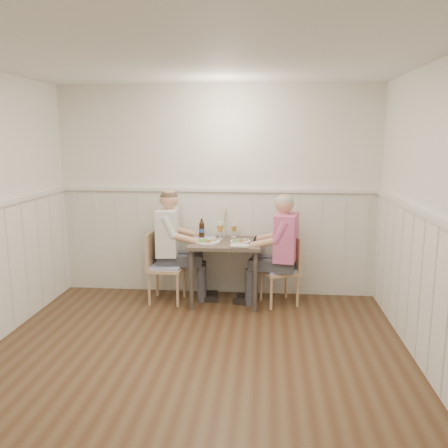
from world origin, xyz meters
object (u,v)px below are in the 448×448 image
(dining_table, at_px, (226,250))
(beer_bottle, at_px, (202,229))
(chair_left, at_px, (162,264))
(grass_vase, at_px, (224,223))
(man_in_pink, at_px, (282,259))
(diner_cream, at_px, (171,254))
(chair_right, at_px, (283,267))

(dining_table, height_order, beer_bottle, beer_bottle)
(chair_left, bearing_deg, grass_vase, 25.32)
(man_in_pink, relative_size, beer_bottle, 5.76)
(diner_cream, relative_size, beer_bottle, 5.86)
(beer_bottle, distance_m, grass_vase, 0.29)
(chair_right, xyz_separation_m, man_in_pink, (-0.02, -0.07, 0.12))
(chair_left, xyz_separation_m, man_in_pink, (1.43, -0.02, 0.10))
(man_in_pink, distance_m, grass_vase, 0.87)
(chair_right, bearing_deg, chair_left, -177.87)
(dining_table, distance_m, chair_right, 0.72)
(man_in_pink, bearing_deg, diner_cream, 175.94)
(beer_bottle, relative_size, grass_vase, 0.63)
(chair_right, height_order, man_in_pink, man_in_pink)
(chair_left, bearing_deg, chair_right, 2.13)
(dining_table, height_order, chair_left, chair_left)
(chair_right, xyz_separation_m, grass_vase, (-0.74, 0.28, 0.47))
(man_in_pink, relative_size, diner_cream, 0.98)
(dining_table, distance_m, man_in_pink, 0.67)
(chair_left, distance_m, grass_vase, 0.91)
(chair_left, relative_size, grass_vase, 2.30)
(dining_table, bearing_deg, chair_right, 2.14)
(dining_table, distance_m, grass_vase, 0.42)
(diner_cream, bearing_deg, man_in_pink, -4.06)
(chair_left, bearing_deg, dining_table, 2.12)
(chair_right, relative_size, grass_vase, 2.21)
(chair_left, bearing_deg, beer_bottle, 27.57)
(dining_table, xyz_separation_m, diner_cream, (-0.67, 0.05, -0.06))
(dining_table, relative_size, man_in_pink, 0.61)
(dining_table, distance_m, beer_bottle, 0.43)
(chair_left, xyz_separation_m, diner_cream, (0.09, 0.08, 0.11))
(chair_left, relative_size, man_in_pink, 0.63)
(chair_left, height_order, man_in_pink, man_in_pink)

